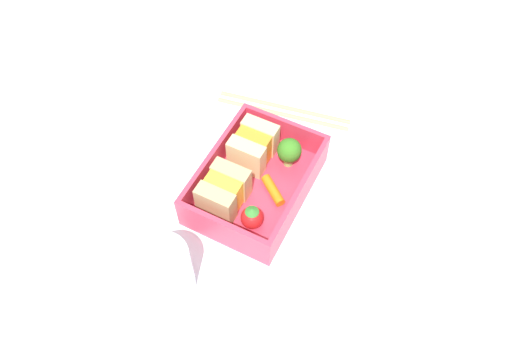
{
  "coord_description": "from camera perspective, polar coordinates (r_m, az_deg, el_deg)",
  "views": [
    {
      "loc": [
        -30.86,
        -15.82,
        53.93
      ],
      "look_at": [
        0.0,
        0.0,
        2.7
      ],
      "focal_mm": 35.0,
      "sensor_mm": 36.0,
      "label": 1
    }
  ],
  "objects": [
    {
      "name": "strawberry_far_left",
      "position": [
        0.59,
        -0.45,
        -4.38
      ],
      "size": [
        2.77,
        2.77,
        3.37
      ],
      "color": "red",
      "rests_on": "bento_tray"
    },
    {
      "name": "drinking_glass",
      "position": [
        0.56,
        -10.32,
        -10.35
      ],
      "size": [
        5.99,
        5.99,
        7.45
      ],
      "primitive_type": "cylinder",
      "color": "silver",
      "rests_on": "ground_plane"
    },
    {
      "name": "carrot_stick_far_left",
      "position": [
        0.62,
        1.97,
        -1.26
      ],
      "size": [
        3.58,
        4.14,
        1.23
      ],
      "primitive_type": "cylinder",
      "rotation": [
        1.57,
        0.0,
        5.63
      ],
      "color": "orange",
      "rests_on": "bento_tray"
    },
    {
      "name": "sandwich_center_left",
      "position": [
        0.64,
        -0.31,
        3.77
      ],
      "size": [
        5.76,
        4.75,
        4.57
      ],
      "color": "#DEC185",
      "rests_on": "bento_tray"
    },
    {
      "name": "broccoli_floret",
      "position": [
        0.63,
        3.83,
        3.21
      ],
      "size": [
        3.15,
        3.15,
        4.35
      ],
      "color": "#8ACC62",
      "rests_on": "bento_tray"
    },
    {
      "name": "bento_rim",
      "position": [
        0.61,
        0.0,
        0.24
      ],
      "size": [
        17.32,
        12.36,
        3.91
      ],
      "color": "#DB3751",
      "rests_on": "bento_tray"
    },
    {
      "name": "ground_plane",
      "position": [
        0.65,
        0.0,
        -1.83
      ],
      "size": [
        120.0,
        120.0,
        2.0
      ],
      "primitive_type": "cube",
      "color": "white"
    },
    {
      "name": "sandwich_left",
      "position": [
        0.6,
        -3.71,
        -1.45
      ],
      "size": [
        5.76,
        4.75,
        4.57
      ],
      "color": "tan",
      "rests_on": "bento_tray"
    },
    {
      "name": "bento_tray",
      "position": [
        0.64,
        0.0,
        -1.06
      ],
      "size": [
        17.32,
        12.36,
        1.2
      ],
      "primitive_type": "cube",
      "color": "#DB3751",
      "rests_on": "ground_plane"
    },
    {
      "name": "chopstick_pair",
      "position": [
        0.72,
        3.15,
        7.94
      ],
      "size": [
        5.39,
        19.4,
        0.7
      ],
      "color": "tan",
      "rests_on": "ground_plane"
    }
  ]
}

